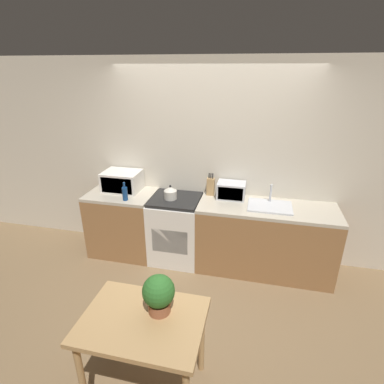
% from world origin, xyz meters
% --- Properties ---
extents(ground_plane, '(16.00, 16.00, 0.00)m').
position_xyz_m(ground_plane, '(0.00, 0.00, 0.00)').
color(ground_plane, brown).
extents(wall_back, '(10.00, 0.06, 2.60)m').
position_xyz_m(wall_back, '(0.00, 1.04, 1.30)').
color(wall_back, beige).
rests_on(wall_back, ground_plane).
extents(counter_left_run, '(0.88, 0.62, 0.90)m').
position_xyz_m(counter_left_run, '(-1.16, 0.70, 0.45)').
color(counter_left_run, olive).
rests_on(counter_left_run, ground_plane).
extents(counter_right_run, '(1.68, 0.62, 0.90)m').
position_xyz_m(counter_right_run, '(0.76, 0.70, 0.45)').
color(counter_right_run, olive).
rests_on(counter_right_run, ground_plane).
extents(stove_range, '(0.65, 0.62, 0.90)m').
position_xyz_m(stove_range, '(-0.40, 0.70, 0.45)').
color(stove_range, silver).
rests_on(stove_range, ground_plane).
extents(kettle, '(0.16, 0.16, 0.19)m').
position_xyz_m(kettle, '(-0.46, 0.68, 0.98)').
color(kettle, beige).
rests_on(kettle, stove_range).
extents(microwave, '(0.49, 0.37, 0.27)m').
position_xyz_m(microwave, '(-1.17, 0.80, 1.03)').
color(microwave, silver).
rests_on(microwave, counter_left_run).
extents(bottle, '(0.07, 0.07, 0.24)m').
position_xyz_m(bottle, '(-1.00, 0.51, 0.99)').
color(bottle, navy).
rests_on(bottle, counter_left_run).
extents(knife_block, '(0.10, 0.06, 0.30)m').
position_xyz_m(knife_block, '(0.02, 0.91, 1.02)').
color(knife_block, tan).
rests_on(knife_block, counter_right_run).
extents(toaster_oven, '(0.35, 0.24, 0.21)m').
position_xyz_m(toaster_oven, '(0.30, 0.87, 1.01)').
color(toaster_oven, silver).
rests_on(toaster_oven, counter_right_run).
extents(sink_basin, '(0.52, 0.38, 0.24)m').
position_xyz_m(sink_basin, '(0.79, 0.71, 0.91)').
color(sink_basin, silver).
rests_on(sink_basin, counter_right_run).
extents(dining_table, '(0.91, 0.66, 0.76)m').
position_xyz_m(dining_table, '(-0.13, -1.15, 0.65)').
color(dining_table, tan).
rests_on(dining_table, ground_plane).
extents(potted_plant, '(0.24, 0.24, 0.31)m').
position_xyz_m(potted_plant, '(-0.03, -1.05, 0.93)').
color(potted_plant, '#9E5B3D').
rests_on(potted_plant, dining_table).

